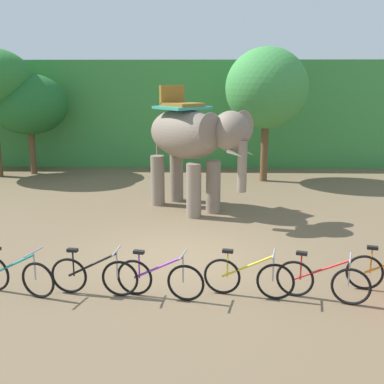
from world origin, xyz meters
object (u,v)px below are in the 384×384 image
tree_center_left (29,104)px  bike_black (94,276)px  bike_teal (15,275)px  bike_red (322,281)px  tree_right (267,88)px  bike_purple (160,279)px  elephant (192,140)px  bike_yellow (248,277)px

tree_center_left → bike_black: 12.68m
bike_teal → bike_red: 5.75m
bike_black → bike_red: size_ratio=1.04×
tree_right → bike_teal: size_ratio=3.11×
tree_right → bike_teal: tree_right is taller
tree_center_left → tree_right: bearing=-6.6°
tree_right → bike_purple: (-3.14, -10.26, -3.21)m
elephant → bike_purple: bearing=-94.0°
bike_black → bike_purple: bearing=-4.6°
bike_teal → tree_center_left: bearing=108.3°
bike_teal → tree_right: bearing=60.0°
tree_right → elephant: tree_right is taller
elephant → bike_yellow: size_ratio=2.25×
tree_center_left → bike_teal: 12.17m
bike_black → bike_yellow: bearing=-0.0°
tree_center_left → bike_teal: (3.73, -11.30, -2.53)m
tree_right → tree_center_left: bearing=173.4°
tree_right → bike_yellow: size_ratio=3.06×
bike_purple → bike_yellow: bearing=3.5°
bike_teal → bike_black: bearing=1.2°
bike_yellow → tree_right: bearing=81.7°
elephant → bike_black: (-1.67, -5.81, -1.82)m
tree_right → bike_teal: (-5.89, -10.19, -3.21)m
elephant → bike_teal: bearing=-118.4°
tree_center_left → bike_red: 15.03m
elephant → bike_teal: 6.88m
bike_purple → tree_center_left: bearing=119.7°
elephant → bike_red: 6.72m
bike_teal → bike_yellow: bearing=0.4°
elephant → bike_red: size_ratio=2.31×
tree_center_left → elephant: tree_center_left is taller
bike_yellow → tree_center_left: bearing=125.8°
bike_teal → bike_red: same height
tree_right → elephant: (-2.72, -4.35, -1.39)m
bike_teal → bike_purple: size_ratio=0.98×
bike_purple → bike_yellow: (1.65, 0.10, 0.00)m
tree_center_left → bike_teal: bearing=-71.7°
bike_purple → bike_red: (3.00, -0.02, 0.00)m
tree_right → bike_teal: 12.20m
bike_black → bike_red: bearing=-1.6°
bike_black → bike_red: 4.25m
bike_teal → bike_yellow: 4.40m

